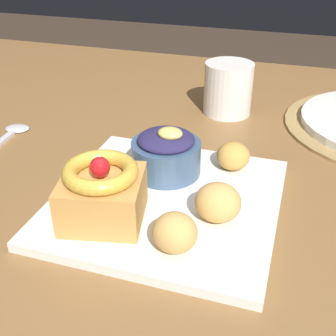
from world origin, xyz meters
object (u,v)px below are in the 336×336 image
cake_slice (102,192)px  fritter_middle (233,156)px  fritter_front (218,202)px  berry_ramekin (166,153)px  front_plate (163,200)px  fritter_back (175,233)px  coffee_mug (228,89)px  spoon (9,136)px

cake_slice → fritter_middle: size_ratio=2.29×
fritter_front → fritter_middle: bearing=92.1°
fritter_front → cake_slice: bearing=-162.9°
berry_ramekin → cake_slice: bearing=-106.8°
front_plate → fritter_middle: size_ratio=5.90×
front_plate → fritter_back: (0.04, -0.09, 0.03)m
cake_slice → fritter_back: bearing=-15.9°
fritter_middle → fritter_back: 0.18m
fritter_back → coffee_mug: 0.39m
fritter_front → spoon: (-0.36, 0.12, -0.03)m
fritter_front → fritter_back: fritter_front is taller
spoon → fritter_middle: bearing=-96.6°
berry_ramekin → fritter_front: size_ratio=1.75×
fritter_middle → cake_slice: bearing=-127.1°
fritter_back → coffee_mug: size_ratio=0.51×
cake_slice → coffee_mug: bearing=79.5°
front_plate → coffee_mug: size_ratio=2.95×
front_plate → spoon: bearing=160.9°
front_plate → fritter_front: (0.07, -0.02, 0.03)m
fritter_middle → fritter_front: bearing=-87.9°
cake_slice → fritter_front: 0.13m
coffee_mug → cake_slice: bearing=-100.5°
fritter_back → fritter_front: bearing=64.4°
fritter_middle → fritter_back: (-0.03, -0.18, 0.00)m
fritter_back → spoon: bearing=150.6°
front_plate → coffee_mug: coffee_mug is taller
coffee_mug → fritter_middle: bearing=-77.0°
fritter_back → cake_slice: bearing=164.1°
fritter_middle → coffee_mug: 0.22m
front_plate → fritter_front: size_ratio=5.13×
berry_ramekin → fritter_back: size_ratio=1.95×
berry_ramekin → coffee_mug: bearing=82.6°
coffee_mug → front_plate: bearing=-93.5°
fritter_middle → spoon: fritter_middle is taller
fritter_middle → spoon: (-0.36, 0.01, -0.03)m
fritter_middle → coffee_mug: (-0.05, 0.21, 0.01)m
spoon → fritter_front: bearing=-114.2°
cake_slice → coffee_mug: size_ratio=1.15×
fritter_middle → fritter_back: fritter_back is taller
cake_slice → coffee_mug: (0.07, 0.36, -0.00)m
spoon → front_plate: bearing=-114.3°
cake_slice → fritter_middle: cake_slice is taller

